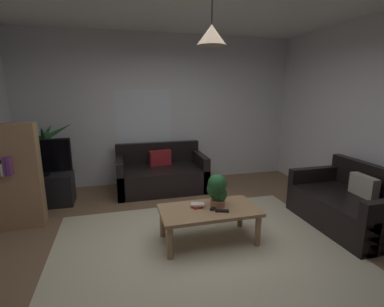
{
  "coord_description": "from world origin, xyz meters",
  "views": [
    {
      "loc": [
        -0.88,
        -2.97,
        1.83
      ],
      "look_at": [
        0.0,
        0.3,
        1.05
      ],
      "focal_mm": 26.57,
      "sensor_mm": 36.0,
      "label": 1
    }
  ],
  "objects_px": {
    "tv": "(39,157)",
    "bookshelf_corner": "(11,177)",
    "tv_stand": "(43,190)",
    "remote_on_table_1": "(214,207)",
    "potted_plant_on_table": "(217,189)",
    "remote_on_table_0": "(222,211)",
    "book_on_table_1": "(198,204)",
    "coffee_table": "(209,214)",
    "book_on_table_0": "(197,207)",
    "couch_right_side": "(349,206)",
    "couch_under_window": "(161,175)",
    "pendant_lamp": "(212,35)",
    "potted_palm_corner": "(46,165)"
  },
  "relations": [
    {
      "from": "book_on_table_0",
      "to": "remote_on_table_1",
      "type": "xyz_separation_m",
      "value": [
        0.19,
        -0.07,
        -0.0
      ]
    },
    {
      "from": "bookshelf_corner",
      "to": "pendant_lamp",
      "type": "bearing_deg",
      "value": -23.14
    },
    {
      "from": "book_on_table_0",
      "to": "potted_plant_on_table",
      "type": "xyz_separation_m",
      "value": [
        0.25,
        -0.01,
        0.2
      ]
    },
    {
      "from": "book_on_table_1",
      "to": "tv_stand",
      "type": "xyz_separation_m",
      "value": [
        -2.07,
        1.64,
        -0.21
      ]
    },
    {
      "from": "coffee_table",
      "to": "tv_stand",
      "type": "xyz_separation_m",
      "value": [
        -2.19,
        1.72,
        -0.11
      ]
    },
    {
      "from": "couch_right_side",
      "to": "tv_stand",
      "type": "relative_size",
      "value": 1.59
    },
    {
      "from": "tv",
      "to": "bookshelf_corner",
      "type": "height_order",
      "value": "bookshelf_corner"
    },
    {
      "from": "coffee_table",
      "to": "remote_on_table_0",
      "type": "distance_m",
      "value": 0.19
    },
    {
      "from": "book_on_table_1",
      "to": "pendant_lamp",
      "type": "relative_size",
      "value": 0.29
    },
    {
      "from": "couch_under_window",
      "to": "book_on_table_0",
      "type": "distance_m",
      "value": 1.91
    },
    {
      "from": "potted_plant_on_table",
      "to": "bookshelf_corner",
      "type": "relative_size",
      "value": 0.29
    },
    {
      "from": "bookshelf_corner",
      "to": "pendant_lamp",
      "type": "xyz_separation_m",
      "value": [
        2.38,
        -1.02,
        1.66
      ]
    },
    {
      "from": "couch_right_side",
      "to": "book_on_table_1",
      "type": "bearing_deg",
      "value": -94.8
    },
    {
      "from": "coffee_table",
      "to": "book_on_table_1",
      "type": "xyz_separation_m",
      "value": [
        -0.12,
        0.07,
        0.1
      ]
    },
    {
      "from": "book_on_table_0",
      "to": "potted_plant_on_table",
      "type": "bearing_deg",
      "value": -2.85
    },
    {
      "from": "potted_plant_on_table",
      "to": "coffee_table",
      "type": "bearing_deg",
      "value": -156.17
    },
    {
      "from": "coffee_table",
      "to": "remote_on_table_1",
      "type": "distance_m",
      "value": 0.1
    },
    {
      "from": "couch_under_window",
      "to": "bookshelf_corner",
      "type": "bearing_deg",
      "value": -155.85
    },
    {
      "from": "tv_stand",
      "to": "bookshelf_corner",
      "type": "height_order",
      "value": "bookshelf_corner"
    },
    {
      "from": "remote_on_table_1",
      "to": "tv_stand",
      "type": "distance_m",
      "value": 2.85
    },
    {
      "from": "remote_on_table_1",
      "to": "potted_plant_on_table",
      "type": "bearing_deg",
      "value": -89.48
    },
    {
      "from": "book_on_table_0",
      "to": "tv_stand",
      "type": "relative_size",
      "value": 0.13
    },
    {
      "from": "tv",
      "to": "couch_under_window",
      "type": "bearing_deg",
      "value": 7.86
    },
    {
      "from": "book_on_table_1",
      "to": "bookshelf_corner",
      "type": "relative_size",
      "value": 0.11
    },
    {
      "from": "couch_under_window",
      "to": "tv",
      "type": "xyz_separation_m",
      "value": [
        -1.92,
        -0.27,
        0.52
      ]
    },
    {
      "from": "remote_on_table_0",
      "to": "potted_palm_corner",
      "type": "height_order",
      "value": "potted_palm_corner"
    },
    {
      "from": "couch_right_side",
      "to": "tv",
      "type": "relative_size",
      "value": 1.53
    },
    {
      "from": "coffee_table",
      "to": "remote_on_table_1",
      "type": "relative_size",
      "value": 7.33
    },
    {
      "from": "remote_on_table_1",
      "to": "potted_plant_on_table",
      "type": "distance_m",
      "value": 0.22
    },
    {
      "from": "potted_palm_corner",
      "to": "pendant_lamp",
      "type": "height_order",
      "value": "pendant_lamp"
    },
    {
      "from": "tv_stand",
      "to": "couch_right_side",
      "type": "bearing_deg",
      "value": -23.65
    },
    {
      "from": "coffee_table",
      "to": "potted_plant_on_table",
      "type": "distance_m",
      "value": 0.31
    },
    {
      "from": "coffee_table",
      "to": "book_on_table_1",
      "type": "relative_size",
      "value": 7.43
    },
    {
      "from": "book_on_table_1",
      "to": "potted_palm_corner",
      "type": "bearing_deg",
      "value": 135.11
    },
    {
      "from": "remote_on_table_0",
      "to": "remote_on_table_1",
      "type": "bearing_deg",
      "value": -134.65
    },
    {
      "from": "couch_under_window",
      "to": "potted_palm_corner",
      "type": "xyz_separation_m",
      "value": [
        -1.94,
        0.19,
        0.29
      ]
    },
    {
      "from": "book_on_table_1",
      "to": "potted_plant_on_table",
      "type": "relative_size",
      "value": 0.39
    },
    {
      "from": "potted_plant_on_table",
      "to": "tv_stand",
      "type": "xyz_separation_m",
      "value": [
        -2.31,
        1.67,
        -0.39
      ]
    },
    {
      "from": "potted_palm_corner",
      "to": "tv_stand",
      "type": "bearing_deg",
      "value": -87.66
    },
    {
      "from": "bookshelf_corner",
      "to": "remote_on_table_0",
      "type": "bearing_deg",
      "value": -24.5
    },
    {
      "from": "book_on_table_0",
      "to": "remote_on_table_1",
      "type": "height_order",
      "value": "book_on_table_0"
    },
    {
      "from": "remote_on_table_1",
      "to": "potted_palm_corner",
      "type": "xyz_separation_m",
      "value": [
        -2.27,
        2.16,
        0.12
      ]
    },
    {
      "from": "couch_under_window",
      "to": "potted_plant_on_table",
      "type": "relative_size",
      "value": 3.86
    },
    {
      "from": "bookshelf_corner",
      "to": "coffee_table",
      "type": "bearing_deg",
      "value": -23.14
    },
    {
      "from": "couch_under_window",
      "to": "book_on_table_0",
      "type": "xyz_separation_m",
      "value": [
        0.14,
        -1.9,
        0.17
      ]
    },
    {
      "from": "tv_stand",
      "to": "tv",
      "type": "relative_size",
      "value": 0.96
    },
    {
      "from": "couch_right_side",
      "to": "couch_under_window",
      "type": "bearing_deg",
      "value": -132.76
    },
    {
      "from": "coffee_table",
      "to": "remote_on_table_0",
      "type": "xyz_separation_m",
      "value": [
        0.12,
        -0.12,
        0.07
      ]
    },
    {
      "from": "potted_plant_on_table",
      "to": "couch_right_side",
      "type": "bearing_deg",
      "value": -4.72
    },
    {
      "from": "bookshelf_corner",
      "to": "book_on_table_0",
      "type": "bearing_deg",
      "value": -22.96
    }
  ]
}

